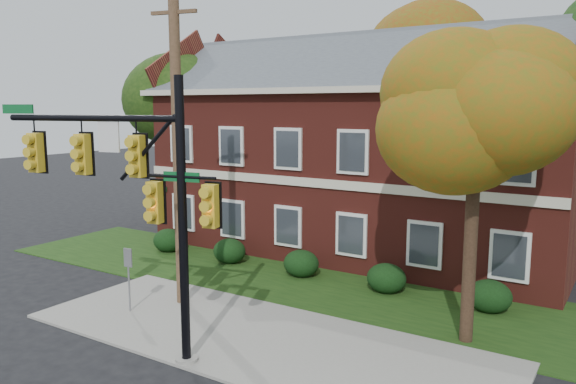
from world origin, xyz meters
The scene contains 15 objects.
ground centered at (0.00, 0.00, 0.00)m, with size 120.00×120.00×0.00m, color black.
sidewalk centered at (0.00, 1.00, 0.04)m, with size 14.00×5.00×0.08m, color gray.
grass_strip centered at (0.00, 6.00, 0.02)m, with size 30.00×6.00×0.04m, color #193811.
apartment_building centered at (-2.00, 11.95, 4.99)m, with size 18.80×8.80×9.74m.
hedge_far_left centered at (-9.00, 6.70, 0.53)m, with size 1.40×1.26×1.05m, color black.
hedge_left centered at (-5.50, 6.70, 0.53)m, with size 1.40×1.26×1.05m, color black.
hedge_center centered at (-2.00, 6.70, 0.53)m, with size 1.40×1.26×1.05m, color black.
hedge_right centered at (1.50, 6.70, 0.53)m, with size 1.40×1.26×1.05m, color black.
hedge_far_right centered at (5.00, 6.70, 0.53)m, with size 1.40×1.26×1.05m, color black.
tree_near_right centered at (5.22, 3.87, 6.67)m, with size 4.50×4.25×8.58m.
tree_left_rear centered at (-11.73, 10.84, 6.68)m, with size 5.40×5.10×8.88m.
tree_far_rear centered at (-0.66, 19.79, 8.84)m, with size 6.84×6.46×11.52m.
traffic_signal centered at (-1.91, -1.48, 4.49)m, with size 6.36×1.57×7.23m.
utility_pole centered at (-3.78, 2.00, 5.15)m, with size 1.57×0.46×10.15m.
sign_post centered at (-4.59, 0.49, 1.43)m, with size 0.31×0.07×2.11m.
Camera 1 is at (8.78, -11.19, 6.49)m, focal length 35.00 mm.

